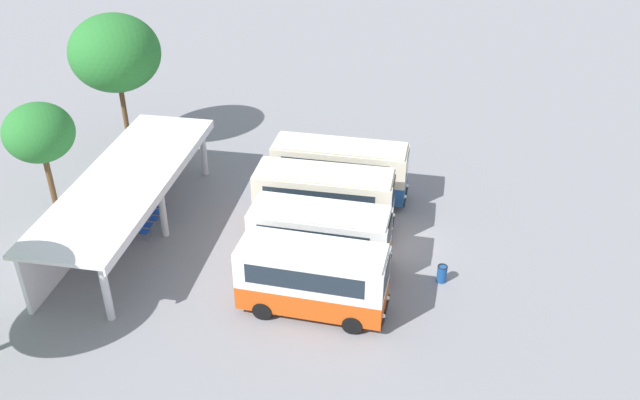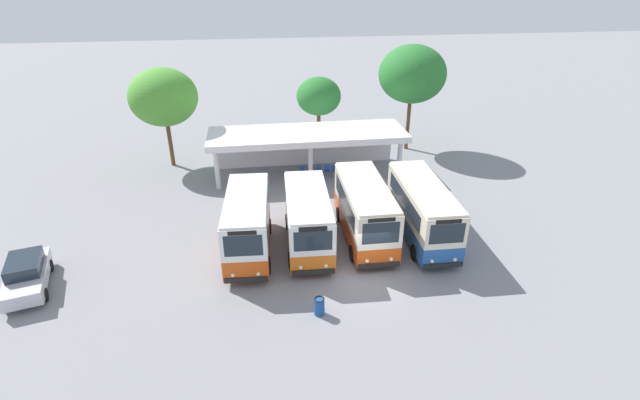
{
  "view_description": "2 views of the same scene",
  "coord_description": "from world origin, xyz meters",
  "px_view_note": "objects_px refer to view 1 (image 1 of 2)",
  "views": [
    {
      "loc": [
        -29.33,
        -0.87,
        20.53
      ],
      "look_at": [
        -0.04,
        4.29,
        2.28
      ],
      "focal_mm": 38.13,
      "sensor_mm": 36.0,
      "label": 1
    },
    {
      "loc": [
        -5.14,
        -18.87,
        14.52
      ],
      "look_at": [
        -1.71,
        4.89,
        2.36
      ],
      "focal_mm": 26.06,
      "sensor_mm": 36.0,
      "label": 2
    }
  ],
  "objects_px": {
    "waiting_chair_middle_seat": "(152,217)",
    "waiting_chair_fourth_seat": "(156,211)",
    "city_bus_fourth_amber": "(340,169)",
    "waiting_chair_fifth_seat": "(160,205)",
    "litter_bin_apron": "(442,273)",
    "city_bus_middle_cream": "(324,198)",
    "city_bus_nearest_orange": "(313,277)",
    "waiting_chair_end_by_column": "(143,231)",
    "city_bus_second_in_row": "(320,236)",
    "waiting_chair_second_from_end": "(146,224)"
  },
  "relations": [
    {
      "from": "city_bus_second_in_row",
      "to": "waiting_chair_fifth_seat",
      "type": "height_order",
      "value": "city_bus_second_in_row"
    },
    {
      "from": "city_bus_middle_cream",
      "to": "litter_bin_apron",
      "type": "xyz_separation_m",
      "value": [
        -3.58,
        -6.36,
        -1.45
      ]
    },
    {
      "from": "city_bus_nearest_orange",
      "to": "waiting_chair_middle_seat",
      "type": "distance_m",
      "value": 11.26
    },
    {
      "from": "city_bus_nearest_orange",
      "to": "litter_bin_apron",
      "type": "distance_m",
      "value": 6.7
    },
    {
      "from": "city_bus_nearest_orange",
      "to": "city_bus_second_in_row",
      "type": "distance_m",
      "value": 3.38
    },
    {
      "from": "waiting_chair_end_by_column",
      "to": "litter_bin_apron",
      "type": "bearing_deg",
      "value": -93.26
    },
    {
      "from": "city_bus_nearest_orange",
      "to": "waiting_chair_end_by_column",
      "type": "relative_size",
      "value": 7.91
    },
    {
      "from": "waiting_chair_second_from_end",
      "to": "city_bus_nearest_orange",
      "type": "bearing_deg",
      "value": -115.34
    },
    {
      "from": "city_bus_nearest_orange",
      "to": "waiting_chair_fourth_seat",
      "type": "relative_size",
      "value": 7.91
    },
    {
      "from": "city_bus_nearest_orange",
      "to": "city_bus_fourth_amber",
      "type": "xyz_separation_m",
      "value": [
        10.1,
        0.29,
        -0.04
      ]
    },
    {
      "from": "waiting_chair_fourth_seat",
      "to": "city_bus_nearest_orange",
      "type": "bearing_deg",
      "value": -121.2
    },
    {
      "from": "city_bus_second_in_row",
      "to": "waiting_chair_middle_seat",
      "type": "relative_size",
      "value": 8.09
    },
    {
      "from": "waiting_chair_second_from_end",
      "to": "litter_bin_apron",
      "type": "height_order",
      "value": "litter_bin_apron"
    },
    {
      "from": "city_bus_nearest_orange",
      "to": "city_bus_fourth_amber",
      "type": "height_order",
      "value": "city_bus_nearest_orange"
    },
    {
      "from": "waiting_chair_end_by_column",
      "to": "waiting_chair_second_from_end",
      "type": "bearing_deg",
      "value": 7.1
    },
    {
      "from": "waiting_chair_fourth_seat",
      "to": "waiting_chair_fifth_seat",
      "type": "xyz_separation_m",
      "value": [
        0.65,
        0.0,
        0.0
      ]
    },
    {
      "from": "city_bus_second_in_row",
      "to": "waiting_chair_end_by_column",
      "type": "bearing_deg",
      "value": 85.96
    },
    {
      "from": "litter_bin_apron",
      "to": "waiting_chair_second_from_end",
      "type": "bearing_deg",
      "value": 84.39
    },
    {
      "from": "city_bus_middle_cream",
      "to": "waiting_chair_end_by_column",
      "type": "relative_size",
      "value": 8.62
    },
    {
      "from": "city_bus_middle_cream",
      "to": "city_bus_fourth_amber",
      "type": "distance_m",
      "value": 3.38
    },
    {
      "from": "city_bus_second_in_row",
      "to": "waiting_chair_middle_seat",
      "type": "distance_m",
      "value": 9.85
    },
    {
      "from": "city_bus_middle_cream",
      "to": "waiting_chair_middle_seat",
      "type": "distance_m",
      "value": 9.41
    },
    {
      "from": "waiting_chair_end_by_column",
      "to": "waiting_chair_second_from_end",
      "type": "height_order",
      "value": "same"
    },
    {
      "from": "waiting_chair_fifth_seat",
      "to": "waiting_chair_fourth_seat",
      "type": "bearing_deg",
      "value": -179.89
    },
    {
      "from": "city_bus_nearest_orange",
      "to": "waiting_chair_fifth_seat",
      "type": "distance_m",
      "value": 11.99
    },
    {
      "from": "waiting_chair_end_by_column",
      "to": "waiting_chair_middle_seat",
      "type": "bearing_deg",
      "value": -0.16
    },
    {
      "from": "city_bus_middle_cream",
      "to": "waiting_chair_fourth_seat",
      "type": "bearing_deg",
      "value": 94.6
    },
    {
      "from": "city_bus_second_in_row",
      "to": "waiting_chair_second_from_end",
      "type": "relative_size",
      "value": 8.09
    },
    {
      "from": "waiting_chair_second_from_end",
      "to": "waiting_chair_fifth_seat",
      "type": "height_order",
      "value": "same"
    },
    {
      "from": "waiting_chair_fifth_seat",
      "to": "litter_bin_apron",
      "type": "bearing_deg",
      "value": -102.56
    },
    {
      "from": "waiting_chair_fifth_seat",
      "to": "litter_bin_apron",
      "type": "relative_size",
      "value": 0.96
    },
    {
      "from": "city_bus_second_in_row",
      "to": "waiting_chair_end_by_column",
      "type": "height_order",
      "value": "city_bus_second_in_row"
    },
    {
      "from": "city_bus_second_in_row",
      "to": "litter_bin_apron",
      "type": "bearing_deg",
      "value": -92.02
    },
    {
      "from": "waiting_chair_middle_seat",
      "to": "waiting_chair_fourth_seat",
      "type": "bearing_deg",
      "value": 5.77
    },
    {
      "from": "city_bus_fourth_amber",
      "to": "litter_bin_apron",
      "type": "xyz_separation_m",
      "value": [
        -6.95,
        -6.03,
        -1.4
      ]
    },
    {
      "from": "waiting_chair_fourth_seat",
      "to": "city_bus_middle_cream",
      "type": "bearing_deg",
      "value": -85.4
    },
    {
      "from": "waiting_chair_second_from_end",
      "to": "waiting_chair_middle_seat",
      "type": "distance_m",
      "value": 0.65
    },
    {
      "from": "waiting_chair_second_from_end",
      "to": "city_bus_middle_cream",
      "type": "bearing_deg",
      "value": -77.6
    },
    {
      "from": "city_bus_fourth_amber",
      "to": "waiting_chair_fifth_seat",
      "type": "relative_size",
      "value": 9.04
    },
    {
      "from": "waiting_chair_fourth_seat",
      "to": "litter_bin_apron",
      "type": "relative_size",
      "value": 0.96
    },
    {
      "from": "city_bus_middle_cream",
      "to": "waiting_chair_fourth_seat",
      "type": "xyz_separation_m",
      "value": [
        -0.75,
        9.27,
        -1.38
      ]
    },
    {
      "from": "waiting_chair_middle_seat",
      "to": "waiting_chair_fifth_seat",
      "type": "distance_m",
      "value": 1.3
    },
    {
      "from": "city_bus_nearest_orange",
      "to": "city_bus_middle_cream",
      "type": "height_order",
      "value": "city_bus_nearest_orange"
    },
    {
      "from": "city_bus_middle_cream",
      "to": "city_bus_fourth_amber",
      "type": "xyz_separation_m",
      "value": [
        3.37,
        -0.33,
        -0.04
      ]
    },
    {
      "from": "city_bus_nearest_orange",
      "to": "waiting_chair_end_by_column",
      "type": "height_order",
      "value": "city_bus_nearest_orange"
    },
    {
      "from": "waiting_chair_end_by_column",
      "to": "litter_bin_apron",
      "type": "height_order",
      "value": "litter_bin_apron"
    },
    {
      "from": "city_bus_middle_cream",
      "to": "city_bus_fourth_amber",
      "type": "relative_size",
      "value": 0.95
    },
    {
      "from": "waiting_chair_middle_seat",
      "to": "city_bus_middle_cream",
      "type": "bearing_deg",
      "value": -81.38
    },
    {
      "from": "waiting_chair_second_from_end",
      "to": "waiting_chair_middle_seat",
      "type": "height_order",
      "value": "same"
    },
    {
      "from": "waiting_chair_fourth_seat",
      "to": "city_bus_fourth_amber",
      "type": "bearing_deg",
      "value": -66.8
    }
  ]
}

